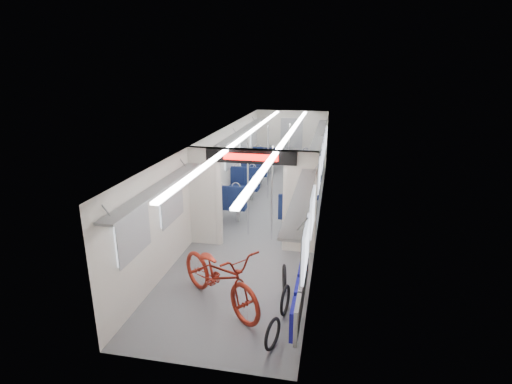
% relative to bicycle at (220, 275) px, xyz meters
% --- Properties ---
extents(carriage, '(12.00, 12.02, 2.31)m').
position_rel_bicycle_xyz_m(carriage, '(0.05, 4.19, 0.93)').
color(carriage, '#515456').
rests_on(carriage, ground).
extents(bicycle, '(2.18, 1.97, 1.15)m').
position_rel_bicycle_xyz_m(bicycle, '(0.00, 0.00, 0.00)').
color(bicycle, maroon).
rests_on(bicycle, ground).
extents(flip_bench, '(0.12, 2.15, 0.56)m').
position_rel_bicycle_xyz_m(flip_bench, '(1.41, -0.18, 0.00)').
color(flip_bench, gray).
rests_on(flip_bench, carriage).
extents(bike_hoop_a, '(0.19, 0.50, 0.50)m').
position_rel_bicycle_xyz_m(bike_hoop_a, '(1.08, -0.96, -0.35)').
color(bike_hoop_a, black).
rests_on(bike_hoop_a, ground).
extents(bike_hoop_b, '(0.12, 0.53, 0.53)m').
position_rel_bicycle_xyz_m(bike_hoop_b, '(1.15, -0.06, -0.34)').
color(bike_hoop_b, black).
rests_on(bike_hoop_b, ground).
extents(bike_hoop_c, '(0.15, 0.53, 0.53)m').
position_rel_bicycle_xyz_m(bike_hoop_c, '(1.04, 0.65, -0.34)').
color(bike_hoop_c, black).
rests_on(bike_hoop_c, ground).
extents(seat_bay_near_left, '(0.93, 2.18, 1.13)m').
position_rel_bicycle_xyz_m(seat_bay_near_left, '(-0.88, 4.83, -0.02)').
color(seat_bay_near_left, '#0D173A').
rests_on(seat_bay_near_left, ground).
extents(seat_bay_near_right, '(0.92, 2.13, 1.12)m').
position_rel_bicycle_xyz_m(seat_bay_near_right, '(0.99, 4.42, -0.03)').
color(seat_bay_near_right, '#0D173A').
rests_on(seat_bay_near_right, ground).
extents(seat_bay_far_left, '(0.91, 2.08, 1.10)m').
position_rel_bicycle_xyz_m(seat_bay_far_left, '(-0.88, 8.25, -0.03)').
color(seat_bay_far_left, '#0D173A').
rests_on(seat_bay_far_left, ground).
extents(seat_bay_far_right, '(0.90, 2.04, 1.09)m').
position_rel_bicycle_xyz_m(seat_bay_far_right, '(0.99, 8.00, -0.04)').
color(seat_bay_far_right, '#0D173A').
rests_on(seat_bay_far_right, ground).
extents(stanchion_near_left, '(0.04, 0.04, 2.30)m').
position_rel_bicycle_xyz_m(stanchion_near_left, '(-0.17, 3.08, 0.57)').
color(stanchion_near_left, silver).
rests_on(stanchion_near_left, ground).
extents(stanchion_near_right, '(0.04, 0.04, 2.30)m').
position_rel_bicycle_xyz_m(stanchion_near_right, '(0.44, 2.91, 0.57)').
color(stanchion_near_right, silver).
rests_on(stanchion_near_right, ground).
extents(stanchion_far_left, '(0.05, 0.05, 2.30)m').
position_rel_bicycle_xyz_m(stanchion_far_left, '(-0.18, 6.03, 0.57)').
color(stanchion_far_left, silver).
rests_on(stanchion_far_left, ground).
extents(stanchion_far_right, '(0.04, 0.04, 2.30)m').
position_rel_bicycle_xyz_m(stanchion_far_right, '(0.41, 6.54, 0.57)').
color(stanchion_far_right, silver).
rests_on(stanchion_far_right, ground).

